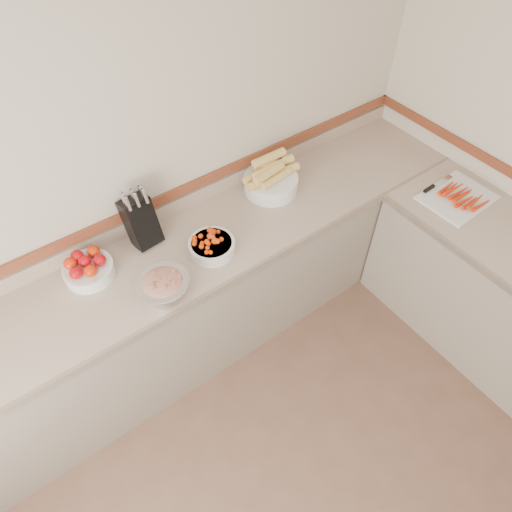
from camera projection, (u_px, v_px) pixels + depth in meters
back_wall at (129, 173)px, 2.40m from camera, size 4.00×0.00×4.00m
counter_back at (180, 306)px, 2.86m from camera, size 4.00×0.65×1.08m
knife_block at (140, 221)px, 2.51m from camera, size 0.17×0.20×0.38m
tomato_bowl at (88, 268)px, 2.42m from camera, size 0.27×0.27×0.13m
cherry_tomato_bowl at (212, 245)px, 2.54m from camera, size 0.26×0.26×0.14m
corn_bowl at (271, 179)px, 2.85m from camera, size 0.38×0.34×0.25m
rhubarb_bowl at (164, 287)px, 2.30m from camera, size 0.28×0.28×0.16m
cutting_board at (459, 197)px, 2.85m from camera, size 0.44×0.35×0.06m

